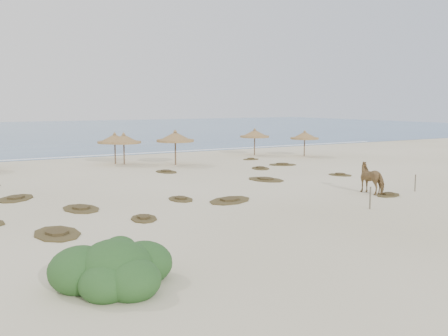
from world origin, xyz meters
The scene contains 25 objects.
ground centered at (0.00, 0.00, 0.00)m, with size 160.00×160.00×0.00m, color beige.
ocean centered at (0.00, 75.00, 0.00)m, with size 200.00×100.00×0.01m, color #2C5685.
foam_line centered at (0.00, 26.00, 0.00)m, with size 70.00×0.60×0.01m, color white.
palapa_2 centered at (-0.64, 18.16, 2.06)m, with size 3.68×3.68×2.65m.
palapa_3 centered at (-1.22, 18.72, 2.06)m, with size 3.31×3.31×2.66m.
palapa_4 centered at (2.89, 15.76, 2.24)m, with size 4.10×4.10×2.89m.
palapa_5 centered at (12.69, 18.87, 2.05)m, with size 3.41×3.41×2.65m.
palapa_6 centered at (16.22, 15.63, 1.94)m, with size 3.43×3.43×2.50m.
horse centered at (7.00, -1.68, 0.86)m, with size 0.92×2.03×1.71m, color olive.
fence_post_near centered at (3.71, -4.65, 0.54)m, with size 0.08×0.08×1.08m, color #6A614F.
fence_post_far centered at (9.55, -2.48, 0.49)m, with size 0.07×0.07×0.98m, color #6A614F.
bush centered at (-9.96, -8.50, 0.51)m, with size 3.46×3.05×1.55m.
scrub_1 centered at (-10.54, 6.45, 0.05)m, with size 2.66×2.96×0.16m.
scrub_2 centered at (-3.12, 1.94, 0.05)m, with size 1.19×1.81×0.16m.
scrub_3 centered at (4.58, 5.28, 0.05)m, with size 2.40×3.04×0.16m.
scrub_4 centered at (10.32, 4.45, 0.05)m, with size 1.68×1.97×0.16m.
scrub_5 centered at (10.36, 11.21, 0.05)m, with size 2.67×2.36×0.16m.
scrub_7 centered at (7.50, 10.19, 0.05)m, with size 1.96×2.36×0.16m.
scrub_9 centered at (-1.06, 0.37, 0.05)m, with size 3.15×2.68×0.16m.
scrub_10 centered at (10.28, 15.81, 0.05)m, with size 1.56×1.07×0.16m.
scrub_11 centered at (-6.37, -1.26, 0.05)m, with size 1.52×1.95×0.16m.
scrub_12 centered at (7.20, -2.64, 0.05)m, with size 1.82×1.38×0.16m.
scrub_13 centered at (0.44, 12.01, 0.05)m, with size 1.59×2.20×0.16m.
scrub_14 centered at (-10.18, -1.98, 0.05)m, with size 1.79×2.67×0.16m.
scrub_15 centered at (-8.22, 2.15, 0.05)m, with size 1.87×2.59×0.16m.
Camera 1 is at (-13.94, -21.32, 4.99)m, focal length 40.00 mm.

